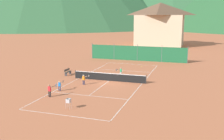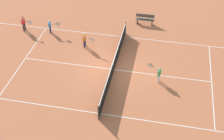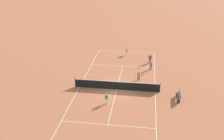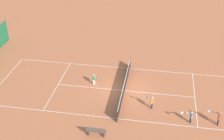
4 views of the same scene
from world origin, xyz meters
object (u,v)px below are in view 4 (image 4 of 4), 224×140
Objects in this scene: tennis_net at (124,86)px; player_near_service at (94,78)px; player_far_service at (152,101)px; courtside_bench at (96,131)px; tennis_ball_alley_left at (201,131)px; tennis_ball_far_corner at (40,60)px; tennis_ball_mid_court at (106,88)px; tennis_ball_alley_right at (29,71)px; player_far_baseline at (190,116)px; player_near_baseline at (218,117)px.

player_near_service is (0.59, 2.97, 0.17)m from tennis_net.
player_far_service is 0.78× the size of courtside_bench.
player_near_service is 10.86m from tennis_ball_alley_left.
tennis_ball_far_corner is at bearing 62.08° from tennis_ball_alley_left.
tennis_ball_mid_court is (2.31, 4.35, -0.65)m from player_far_service.
tennis_ball_alley_right is at bearing 69.12° from tennis_ball_alley_left.
player_near_service is 7.36m from tennis_ball_alley_right.
tennis_ball_alley_right is 2.36m from tennis_ball_far_corner.
tennis_ball_mid_court and tennis_ball_alley_right have the same top height.
player_far_baseline is 0.73× the size of courtside_bench.
tennis_ball_alley_left is at bearing -76.80° from courtside_bench.
tennis_ball_far_corner is (4.26, 9.89, -0.47)m from tennis_net.
tennis_ball_mid_court is at bearing 69.67° from player_near_baseline.
tennis_net is 8.10× the size of player_near_service.
tennis_net reaches higher than tennis_ball_mid_court.
tennis_net is 6.48m from courtside_bench.
tennis_net is 139.09× the size of tennis_ball_alley_right.
tennis_ball_mid_court is (0.11, 1.74, -0.47)m from tennis_net.
tennis_ball_alley_right is (5.50, 15.95, -0.61)m from player_far_baseline.
tennis_ball_far_corner is at bearing 66.55° from player_near_baseline.
tennis_ball_alley_right and tennis_ball_far_corner have the same top height.
tennis_ball_far_corner is at bearing 62.69° from player_far_service.
player_near_baseline is (-3.47, -7.92, 0.23)m from tennis_net.
tennis_ball_alley_right is (4.12, 12.79, -0.65)m from player_far_service.
player_near_baseline is 1.07× the size of player_far_service.
tennis_ball_alley_right is at bearing 79.34° from tennis_net.
tennis_net is at bearing -113.28° from tennis_ball_far_corner.
tennis_ball_mid_court is 0.04× the size of courtside_bench.
player_near_service is 0.76× the size of courtside_bench.
tennis_ball_far_corner is (4.15, 8.16, 0.00)m from tennis_ball_mid_court.
player_near_baseline reaches higher than courtside_bench.
tennis_net is at bearing -11.66° from courtside_bench.
tennis_net is 8.65m from player_near_baseline.
player_near_service is 7.86m from tennis_ball_far_corner.
player_far_service reaches higher than tennis_ball_mid_court.
courtside_bench is at bearing 168.34° from tennis_net.
courtside_bench is at bearing 107.30° from player_near_baseline.
tennis_ball_far_corner is at bearing 66.72° from tennis_net.
player_near_service is at bearing -117.89° from tennis_ball_far_corner.
tennis_ball_mid_court is 6.48m from courtside_bench.
player_near_service is at bearing 78.75° from tennis_net.
tennis_ball_alley_right is (5.39, 18.10, -0.70)m from player_near_baseline.
tennis_ball_alley_right is (1.92, 10.18, -0.47)m from tennis_net.
tennis_net is 7.31× the size of player_near_baseline.
tennis_ball_mid_court is (3.69, 7.51, -0.61)m from player_far_baseline.
tennis_ball_alley_left is 8.14m from courtside_bench.
player_far_baseline is 16.55× the size of tennis_ball_alley_left.
player_near_service is 17.17× the size of tennis_ball_mid_court.
tennis_ball_alley_left is 18.67m from tennis_ball_far_corner.
tennis_ball_far_corner is at bearing 63.41° from player_far_baseline.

